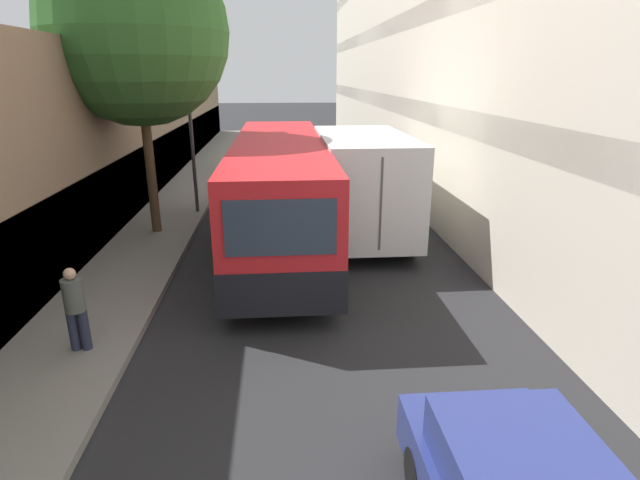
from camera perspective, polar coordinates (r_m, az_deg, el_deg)
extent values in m
plane|color=#232326|center=(14.69, -1.27, -0.65)|extent=(150.00, 150.00, 0.00)
cube|color=gray|center=(15.15, -19.20, -0.80)|extent=(2.31, 60.00, 0.16)
cube|color=#847056|center=(15.33, -28.95, 8.82)|extent=(2.40, 60.00, 5.68)
cube|color=black|center=(15.39, -25.73, 2.79)|extent=(1.08, 60.00, 2.27)
cube|color=#333D47|center=(14.94, 17.25, 12.91)|extent=(1.08, 60.00, 0.70)
cylinder|color=black|center=(6.66, 10.96, -24.73)|extent=(0.16, 0.60, 0.60)
cylinder|color=black|center=(7.19, 24.39, -22.42)|extent=(0.16, 0.60, 0.60)
cube|color=red|center=(14.53, -4.60, 6.20)|extent=(2.47, 11.27, 2.63)
cube|color=black|center=(14.74, -4.51, 2.92)|extent=(2.50, 11.29, 0.90)
cube|color=#2D3847|center=(14.45, -4.64, 7.72)|extent=(2.51, 10.37, 0.84)
cube|color=#2D3847|center=(8.95, -4.54, 1.39)|extent=(2.03, 0.04, 1.05)
cylinder|color=black|center=(18.25, -7.96, 4.63)|extent=(0.24, 1.00, 1.00)
cylinder|color=black|center=(18.24, -1.11, 4.81)|extent=(0.24, 1.00, 1.00)
cylinder|color=black|center=(11.60, -9.77, -3.65)|extent=(0.24, 1.00, 1.00)
cylinder|color=black|center=(11.60, 1.01, -3.38)|extent=(0.24, 1.00, 1.00)
cube|color=silver|center=(18.61, 3.02, 7.74)|extent=(2.39, 2.11, 1.88)
cube|color=silver|center=(14.88, 4.94, 6.63)|extent=(2.49, 5.42, 2.74)
cube|color=#4C4C4C|center=(12.28, 6.98, 4.00)|extent=(0.05, 0.02, 2.33)
cylinder|color=black|center=(18.68, -0.45, 5.08)|extent=(0.22, 0.96, 0.96)
cylinder|color=black|center=(18.97, 6.35, 5.17)|extent=(0.22, 0.96, 0.96)
cylinder|color=black|center=(13.64, 1.15, -0.05)|extent=(0.22, 0.96, 0.96)
cylinder|color=black|center=(14.04, 10.30, 0.18)|extent=(0.22, 0.96, 0.96)
cube|color=navy|center=(25.14, -5.38, 9.96)|extent=(1.86, 4.44, 1.72)
cube|color=#2D3847|center=(26.97, -5.36, 11.18)|extent=(1.49, 0.04, 0.60)
cylinder|color=black|center=(26.56, -7.13, 8.62)|extent=(0.16, 0.64, 0.64)
cylinder|color=black|center=(26.54, -3.48, 8.72)|extent=(0.16, 0.64, 0.64)
cylinder|color=black|center=(24.03, -7.36, 7.57)|extent=(0.16, 0.64, 0.64)
cylinder|color=black|center=(24.00, -3.34, 7.68)|extent=(0.16, 0.64, 0.64)
cylinder|color=#23283D|center=(9.92, -26.33, -9.22)|extent=(0.17, 0.17, 0.75)
cylinder|color=#23283D|center=(9.85, -25.30, -9.26)|extent=(0.17, 0.17, 0.75)
cylinder|color=#4C514C|center=(9.61, -26.38, -5.68)|extent=(0.34, 0.34, 0.59)
sphere|color=tan|center=(9.47, -26.72, -3.48)|extent=(0.20, 0.20, 0.20)
cylinder|color=#38383D|center=(17.77, -14.65, 13.66)|extent=(0.12, 0.12, 6.68)
cube|color=#38383D|center=(17.85, -15.63, 24.76)|extent=(0.36, 0.80, 0.24)
cylinder|color=#4C3823|center=(15.94, -18.81, 7.83)|extent=(0.28, 0.28, 3.96)
sphere|color=#285623|center=(15.74, -20.33, 21.43)|extent=(5.14, 5.14, 5.14)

